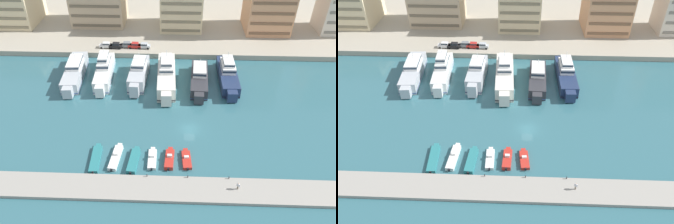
{
  "view_description": "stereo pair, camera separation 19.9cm",
  "coord_description": "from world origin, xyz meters",
  "views": [
    {
      "loc": [
        -2.89,
        -57.52,
        50.57
      ],
      "look_at": [
        -5.18,
        3.11,
        2.5
      ],
      "focal_mm": 35.0,
      "sensor_mm": 36.0,
      "label": 1
    },
    {
      "loc": [
        -2.69,
        -57.52,
        50.57
      ],
      "look_at": [
        -5.18,
        3.11,
        2.5
      ],
      "focal_mm": 35.0,
      "sensor_mm": 36.0,
      "label": 2
    }
  ],
  "objects": [
    {
      "name": "car_black_left",
      "position": [
        -23.09,
        36.51,
        2.63
      ],
      "size": [
        4.18,
        2.08,
        1.8
      ],
      "color": "black",
      "rests_on": "quay_promenade"
    },
    {
      "name": "bollard_west",
      "position": [
        -8.62,
        -15.14,
        1.04
      ],
      "size": [
        0.2,
        0.2,
        0.61
      ],
      "color": "#2D2D33",
      "rests_on": "pier_dock"
    },
    {
      "name": "motorboat_red_center_right",
      "position": [
        -0.82,
        -10.01,
        0.39
      ],
      "size": [
        2.2,
        6.02,
        1.12
      ],
      "color": "red",
      "rests_on": "ground"
    },
    {
      "name": "motorboat_teal_far_left",
      "position": [
        -19.83,
        -10.48,
        0.38
      ],
      "size": [
        2.28,
        8.44,
        0.82
      ],
      "color": "teal",
      "rests_on": "ground"
    },
    {
      "name": "motorboat_red_center",
      "position": [
        -4.37,
        -10.11,
        0.52
      ],
      "size": [
        2.01,
        6.27,
        1.53
      ],
      "color": "red",
      "rests_on": "ground"
    },
    {
      "name": "bollard_east_mid",
      "position": [
        7.4,
        -15.14,
        1.04
      ],
      "size": [
        0.2,
        0.2,
        0.61
      ],
      "color": "#2D2D33",
      "rests_on": "pier_dock"
    },
    {
      "name": "car_grey_mid_left",
      "position": [
        -19.74,
        37.21,
        2.63
      ],
      "size": [
        4.1,
        1.92,
        1.8
      ],
      "color": "slate",
      "rests_on": "quay_promenade"
    },
    {
      "name": "yacht_charcoal_center",
      "position": [
        2.86,
        19.22,
        1.89
      ],
      "size": [
        5.32,
        19.31,
        6.54
      ],
      "color": "#333338",
      "rests_on": "ground"
    },
    {
      "name": "pedestrian_near_edge",
      "position": [
        8.77,
        -17.6,
        1.73
      ],
      "size": [
        0.56,
        0.46,
        1.72
      ],
      "color": "#7A6B56",
      "rests_on": "pier_dock"
    },
    {
      "name": "car_red_center_left",
      "position": [
        -17.05,
        36.85,
        2.63
      ],
      "size": [
        4.18,
        2.08,
        1.8
      ],
      "color": "red",
      "rests_on": "quay_promenade"
    },
    {
      "name": "yacht_white_left",
      "position": [
        -23.92,
        21.46,
        2.44
      ],
      "size": [
        5.19,
        20.05,
        8.54
      ],
      "color": "white",
      "rests_on": "ground"
    },
    {
      "name": "bollard_west_mid",
      "position": [
        -0.61,
        -15.14,
        1.04
      ],
      "size": [
        0.2,
        0.2,
        0.61
      ],
      "color": "#2D2D33",
      "rests_on": "pier_dock"
    },
    {
      "name": "motorboat_white_left",
      "position": [
        -15.67,
        -9.98,
        0.45
      ],
      "size": [
        2.29,
        7.85,
        1.29
      ],
      "color": "white",
      "rests_on": "ground"
    },
    {
      "name": "pier_dock",
      "position": [
        0.0,
        -17.88,
        0.36
      ],
      "size": [
        120.0,
        5.98,
        0.72
      ],
      "primitive_type": "cube",
      "color": "#9E998E",
      "rests_on": "ground"
    },
    {
      "name": "motorboat_teal_mid_left",
      "position": [
        -11.77,
        -10.83,
        0.49
      ],
      "size": [
        2.32,
        7.59,
        0.97
      ],
      "color": "teal",
      "rests_on": "ground"
    },
    {
      "name": "ground_plane",
      "position": [
        0.0,
        0.0,
        0.0
      ],
      "size": [
        400.0,
        400.0,
        0.0
      ],
      "primitive_type": "plane",
      "color": "#336670"
    },
    {
      "name": "car_silver_center",
      "position": [
        -14.08,
        36.74,
        2.63
      ],
      "size": [
        4.17,
        2.05,
        1.8
      ],
      "color": "#B7BCC1",
      "rests_on": "quay_promenade"
    },
    {
      "name": "yacht_silver_far_left",
      "position": [
        -32.36,
        21.31,
        1.95
      ],
      "size": [
        5.91,
        21.54,
        6.57
      ],
      "color": "silver",
      "rests_on": "ground"
    },
    {
      "name": "yacht_ivory_center_left",
      "position": [
        -6.23,
        19.75,
        2.52
      ],
      "size": [
        5.53,
        22.81,
        8.55
      ],
      "color": "silver",
      "rests_on": "ground"
    },
    {
      "name": "quay_promenade",
      "position": [
        0.0,
        68.13,
        0.83
      ],
      "size": [
        180.0,
        70.0,
        1.65
      ],
      "primitive_type": "cube",
      "color": "#ADA38E",
      "rests_on": "ground"
    },
    {
      "name": "motorboat_white_center_left",
      "position": [
        -7.98,
        -10.1,
        0.38
      ],
      "size": [
        1.86,
        6.45,
        1.27
      ],
      "color": "white",
      "rests_on": "ground"
    },
    {
      "name": "yacht_navy_center_right",
      "position": [
        10.83,
        21.2,
        2.18
      ],
      "size": [
        5.08,
        20.76,
        7.82
      ],
      "color": "navy",
      "rests_on": "ground"
    },
    {
      "name": "yacht_silver_mid_left",
      "position": [
        -14.03,
        20.33,
        2.41
      ],
      "size": [
        4.91,
        17.63,
        7.61
      ],
      "color": "silver",
      "rests_on": "ground"
    },
    {
      "name": "car_white_far_left",
      "position": [
        -26.22,
        36.71,
        2.63
      ],
      "size": [
        4.13,
        1.98,
        1.8
      ],
      "color": "white",
      "rests_on": "quay_promenade"
    }
  ]
}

